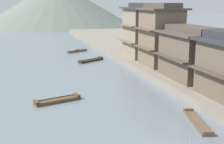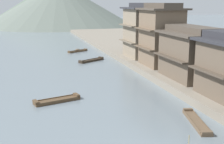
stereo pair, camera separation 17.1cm
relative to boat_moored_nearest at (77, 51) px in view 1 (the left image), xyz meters
The scene contains 10 objects.
riverbank_right 19.79m from the boat_moored_nearest, 45.85° to the right, with size 18.00×110.00×0.82m, color gray.
boat_moored_nearest is the anchor object (origin of this frame).
boat_moored_second 38.74m from the boat_moored_nearest, 85.63° to the right, with size 2.13×5.21×0.39m.
boat_moored_third 30.80m from the boat_moored_nearest, 103.82° to the right, with size 4.73×2.29×0.47m.
boat_moored_far 10.40m from the boat_moored_nearest, 87.40° to the right, with size 4.74×3.41×0.45m.
house_waterfront_tall 29.33m from the boat_moored_nearest, 72.66° to the right, with size 6.10×8.18×6.14m.
house_waterfront_narrow 22.29m from the boat_moored_nearest, 67.06° to the right, with size 5.70×6.71×8.74m.
house_waterfront_far 16.54m from the boat_moored_nearest, 54.46° to the right, with size 7.12×7.07×8.74m.
hill_far_west 73.28m from the boat_moored_nearest, 85.97° to the left, with size 63.31×63.31×17.89m, color slate.
hill_far_centre 84.45m from the boat_moored_nearest, 92.50° to the left, with size 45.77×45.77×13.84m, color #5B6B5B.
Camera 1 is at (-8.09, -14.26, 9.62)m, focal length 47.91 mm.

